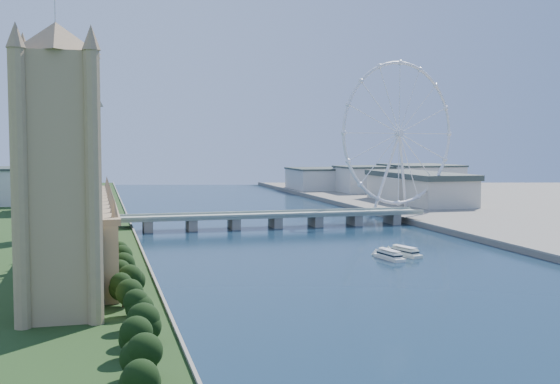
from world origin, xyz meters
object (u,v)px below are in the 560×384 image
object	(u,v)px
london_eye	(399,134)
tour_boat_near	(389,259)
victoria_tower	(58,161)
tour_boat_far	(405,256)

from	to	relation	value
london_eye	tour_boat_near	distance (m)	235.81
london_eye	victoria_tower	bearing A→B (deg)	-130.35
victoria_tower	tour_boat_near	distance (m)	192.76
tour_boat_near	tour_boat_far	world-z (taller)	tour_boat_far
london_eye	tour_boat_near	bearing A→B (deg)	-115.41
victoria_tower	tour_boat_far	size ratio (longest dim) A/B	4.44
london_eye	tour_boat_near	world-z (taller)	london_eye
tour_boat_near	tour_boat_far	bearing A→B (deg)	25.34
victoria_tower	london_eye	bearing A→B (deg)	49.65
victoria_tower	tour_boat_far	distance (m)	207.07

